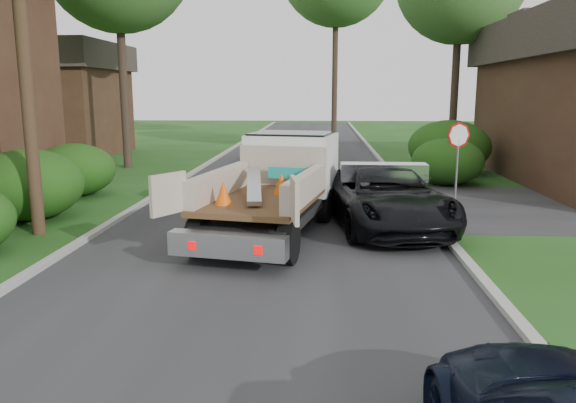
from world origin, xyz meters
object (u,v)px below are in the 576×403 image
(stop_sign, at_px, (458,146))
(utility_pole, at_px, (20,7))
(house_left_far, at_px, (47,98))
(black_pickup, at_px, (384,197))
(flatbed_truck, at_px, (281,178))

(stop_sign, height_order, utility_pole, utility_pole)
(utility_pole, xyz_separation_m, house_left_far, (-8.02, 17.02, -2.12))
(stop_sign, bearing_deg, black_pickup, -130.68)
(stop_sign, xyz_separation_m, black_pickup, (-2.40, -2.79, -1.01))
(house_left_far, bearing_deg, black_pickup, -44.09)
(flatbed_truck, bearing_deg, black_pickup, 16.00)
(house_left_far, height_order, flatbed_truck, house_left_far)
(flatbed_truck, height_order, black_pickup, flatbed_truck)
(house_left_far, bearing_deg, flatbed_truck, -49.40)
(house_left_far, relative_size, flatbed_truck, 1.18)
(flatbed_truck, relative_size, black_pickup, 1.17)
(utility_pole, bearing_deg, stop_sign, 20.62)
(house_left_far, xyz_separation_m, flatbed_truck, (13.73, -16.02, -1.80))
(stop_sign, distance_m, utility_pole, 11.91)
(flatbed_truck, bearing_deg, stop_sign, 42.21)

